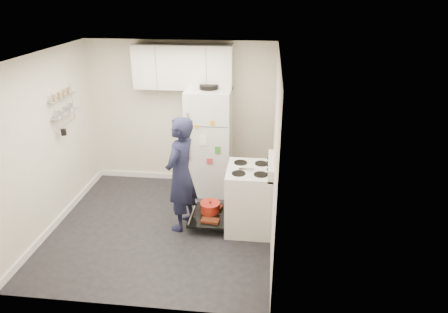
# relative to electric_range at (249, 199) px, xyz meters

# --- Properties ---
(room) EXTENTS (3.21, 3.21, 2.51)m
(room) POSITION_rel_electric_range_xyz_m (-1.29, -0.12, 0.74)
(room) COLOR black
(room) RESTS_ON ground
(electric_range) EXTENTS (0.66, 0.76, 1.10)m
(electric_range) POSITION_rel_electric_range_xyz_m (0.00, 0.00, 0.00)
(electric_range) COLOR silver
(electric_range) RESTS_ON ground
(open_oven_door) EXTENTS (0.55, 0.70, 0.23)m
(open_oven_door) POSITION_rel_electric_range_xyz_m (-0.58, 0.04, -0.28)
(open_oven_door) COLOR black
(open_oven_door) RESTS_ON ground
(refrigerator) EXTENTS (0.72, 0.74, 1.87)m
(refrigerator) POSITION_rel_electric_range_xyz_m (-0.72, 1.10, 0.44)
(refrigerator) COLOR silver
(refrigerator) RESTS_ON ground
(upper_cabinets) EXTENTS (1.60, 0.33, 0.70)m
(upper_cabinets) POSITION_rel_electric_range_xyz_m (-1.16, 1.28, 1.63)
(upper_cabinets) COLOR silver
(upper_cabinets) RESTS_ON room
(wall_shelf_rack) EXTENTS (0.14, 0.60, 0.61)m
(wall_shelf_rack) POSITION_rel_electric_range_xyz_m (-2.78, 0.34, 1.21)
(wall_shelf_rack) COLOR #B2B2B7
(wall_shelf_rack) RESTS_ON room
(person) EXTENTS (0.56, 0.71, 1.70)m
(person) POSITION_rel_electric_range_xyz_m (-0.96, -0.09, 0.38)
(person) COLOR #191B37
(person) RESTS_ON ground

